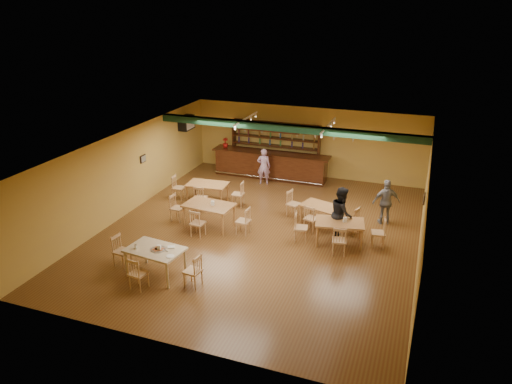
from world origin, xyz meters
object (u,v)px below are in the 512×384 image
at_px(dining_table_a, 208,193).
at_px(patron_right_a, 341,213).
at_px(dining_table_c, 209,216).
at_px(near_table, 156,262).
at_px(dining_table_d, 339,232).
at_px(bar_counter, 271,165).
at_px(patron_bar, 264,166).
at_px(dining_table_b, 321,215).

xyz_separation_m(dining_table_a, patron_right_a, (5.28, -1.24, 0.50)).
distance_m(dining_table_c, near_table, 3.33).
height_order(dining_table_d, near_table, near_table).
height_order(bar_counter, dining_table_d, bar_counter).
bearing_deg(near_table, dining_table_a, 106.39).
relative_size(dining_table_d, near_table, 0.98).
height_order(near_table, patron_bar, patron_bar).
relative_size(dining_table_a, near_table, 0.98).
height_order(patron_bar, patron_right_a, patron_right_a).
relative_size(dining_table_d, patron_bar, 0.99).
bearing_deg(bar_counter, dining_table_a, -111.75).
distance_m(near_table, patron_right_a, 5.96).
distance_m(dining_table_b, patron_right_a, 1.25).
distance_m(bar_counter, patron_right_a, 6.10).
bearing_deg(patron_right_a, dining_table_b, 26.84).
distance_m(bar_counter, patron_bar, 0.85).
bearing_deg(patron_right_a, near_table, 114.36).
height_order(bar_counter, near_table, bar_counter).
bearing_deg(dining_table_d, dining_table_c, 173.14).
distance_m(dining_table_a, dining_table_c, 2.16).
xyz_separation_m(near_table, patron_bar, (0.44, 7.86, 0.35)).
bearing_deg(near_table, dining_table_b, 60.03).
height_order(dining_table_b, patron_bar, patron_bar).
bearing_deg(bar_counter, dining_table_c, -94.23).
bearing_deg(patron_bar, patron_right_a, 121.58).
bearing_deg(near_table, patron_bar, 93.48).
relative_size(near_table, patron_right_a, 0.88).
relative_size(dining_table_a, patron_bar, 0.99).
bearing_deg(dining_table_d, near_table, -151.42).
bearing_deg(dining_table_c, near_table, -86.53).
xyz_separation_m(near_table, patron_right_a, (4.38, 4.02, 0.46)).
bearing_deg(dining_table_d, patron_right_a, 83.88).
bearing_deg(dining_table_d, dining_table_a, 152.10).
bearing_deg(dining_table_c, patron_bar, 90.05).
xyz_separation_m(dining_table_a, patron_bar, (1.34, 2.60, 0.38)).
bearing_deg(patron_right_a, dining_table_a, 58.63).
bearing_deg(bar_counter, near_table, -93.07).
height_order(dining_table_d, patron_right_a, patron_right_a).
bearing_deg(patron_bar, dining_table_b, 121.77).
height_order(bar_counter, dining_table_a, bar_counter).
bearing_deg(near_table, dining_table_c, 95.45).
bearing_deg(dining_table_b, near_table, -109.37).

